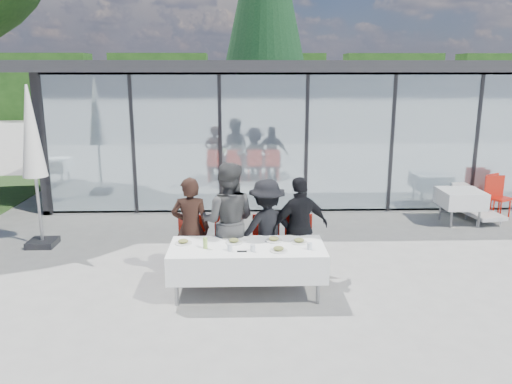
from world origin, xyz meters
TOP-DOWN VIEW (x-y plane):
  - ground at (0.00, 0.00)m, footprint 90.00×90.00m
  - pavilion at (2.00, 8.16)m, footprint 14.80×8.80m
  - treeline at (-2.00, 28.00)m, footprint 62.50×2.00m
  - dining_table at (-0.36, -0.28)m, footprint 2.26×0.96m
  - diner_a at (-1.24, 0.37)m, footprint 0.61×0.61m
  - diner_chair_a at (-1.24, 0.47)m, footprint 0.44×0.44m
  - diner_b at (-0.66, 0.37)m, footprint 1.01×1.01m
  - diner_chair_b at (-0.66, 0.47)m, footprint 0.44×0.44m
  - diner_c at (-0.05, 0.37)m, footprint 1.32×1.32m
  - diner_chair_c at (-0.05, 0.47)m, footprint 0.44×0.44m
  - diner_d at (0.48, 0.37)m, footprint 1.21×1.21m
  - diner_chair_d at (0.48, 0.47)m, footprint 0.44×0.44m
  - plate_a at (-1.30, -0.15)m, footprint 0.26×0.26m
  - plate_b at (-0.56, -0.13)m, footprint 0.26×0.26m
  - plate_c at (0.04, -0.07)m, footprint 0.26×0.26m
  - plate_d at (0.41, -0.15)m, footprint 0.26×0.26m
  - plate_extra at (0.08, -0.50)m, footprint 0.26×0.26m
  - juice_bottle at (-0.96, -0.36)m, footprint 0.06×0.06m
  - drinking_glasses at (-0.13, -0.47)m, footprint 1.21×0.12m
  - folded_eyeglasses at (-0.44, -0.52)m, footprint 0.14×0.03m
  - spare_table_right at (4.28, 3.12)m, footprint 0.86×0.86m
  - spare_chair_a at (5.28, 3.61)m, footprint 0.60×0.60m
  - spare_chair_b at (5.18, 3.62)m, footprint 0.47×0.47m
  - market_umbrella at (-4.22, 1.93)m, footprint 0.50×0.50m
  - lounger at (4.79, 3.56)m, footprint 0.78×1.40m

SIDE VIEW (x-z plane):
  - ground at x=0.00m, z-range 0.00..0.00m
  - lounger at x=4.79m, z-range -0.10..0.62m
  - diner_chair_a at x=-1.24m, z-range 0.05..1.03m
  - diner_chair_b at x=-0.66m, z-range 0.05..1.03m
  - diner_chair_c at x=-0.05m, z-range 0.05..1.03m
  - diner_chair_d at x=0.48m, z-range 0.05..1.03m
  - spare_chair_a at x=5.28m, z-range 0.05..1.03m
  - spare_chair_b at x=5.18m, z-range 0.05..1.03m
  - dining_table at x=-0.36m, z-range 0.16..0.91m
  - spare_table_right at x=4.28m, z-range 0.18..0.92m
  - folded_eyeglasses at x=-0.44m, z-range 0.75..0.76m
  - plate_a at x=-1.30m, z-range 0.74..0.81m
  - plate_b at x=-0.56m, z-range 0.74..0.81m
  - plate_c at x=0.04m, z-range 0.74..0.81m
  - plate_d at x=0.41m, z-range 0.74..0.81m
  - plate_extra at x=0.08m, z-range 0.74..0.81m
  - diner_c at x=-0.05m, z-range 0.00..1.60m
  - drinking_glasses at x=-0.13m, z-range 0.75..0.85m
  - diner_d at x=0.48m, z-range 0.00..1.63m
  - diner_a at x=-1.24m, z-range 0.00..1.64m
  - juice_bottle at x=-0.96m, z-range 0.75..0.91m
  - diner_b at x=-0.66m, z-range 0.00..1.87m
  - market_umbrella at x=-4.22m, z-range 0.47..3.47m
  - pavilion at x=2.00m, z-range 0.43..3.87m
  - treeline at x=-2.00m, z-range 0.00..4.40m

